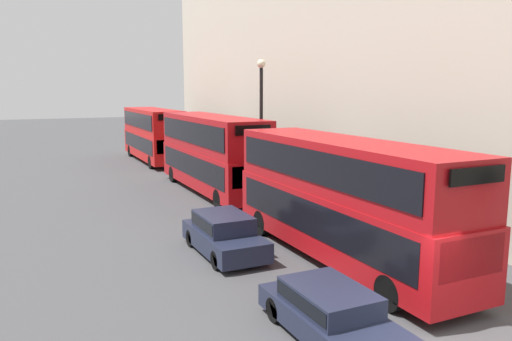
{
  "coord_description": "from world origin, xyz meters",
  "views": [
    {
      "loc": [
        -8.14,
        -7.32,
        5.87
      ],
      "look_at": [
        0.48,
        10.9,
        2.56
      ],
      "focal_mm": 35.0,
      "sensor_mm": 36.0,
      "label": 1
    }
  ],
  "objects_px": {
    "bus_leading": "(342,195)",
    "car_dark_sedan": "(330,311)",
    "bus_second_in_queue": "(212,151)",
    "pedestrian": "(214,163)",
    "bus_third_in_queue": "(153,133)",
    "car_hatchback": "(224,233)"
  },
  "relations": [
    {
      "from": "bus_second_in_queue",
      "to": "pedestrian",
      "type": "bearing_deg",
      "value": 68.15
    },
    {
      "from": "bus_leading",
      "to": "bus_second_in_queue",
      "type": "height_order",
      "value": "bus_second_in_queue"
    },
    {
      "from": "bus_leading",
      "to": "car_dark_sedan",
      "type": "distance_m",
      "value": 5.84
    },
    {
      "from": "bus_leading",
      "to": "car_hatchback",
      "type": "height_order",
      "value": "bus_leading"
    },
    {
      "from": "car_dark_sedan",
      "to": "pedestrian",
      "type": "xyz_separation_m",
      "value": [
        5.54,
        22.57,
        0.17
      ]
    },
    {
      "from": "bus_third_in_queue",
      "to": "car_hatchback",
      "type": "bearing_deg",
      "value": -98.03
    },
    {
      "from": "pedestrian",
      "to": "car_hatchback",
      "type": "bearing_deg",
      "value": -109.38
    },
    {
      "from": "bus_leading",
      "to": "bus_third_in_queue",
      "type": "xyz_separation_m",
      "value": [
        -0.0,
        26.47,
        0.03
      ]
    },
    {
      "from": "bus_leading",
      "to": "bus_third_in_queue",
      "type": "distance_m",
      "value": 26.47
    },
    {
      "from": "bus_leading",
      "to": "car_dark_sedan",
      "type": "height_order",
      "value": "bus_leading"
    },
    {
      "from": "bus_leading",
      "to": "pedestrian",
      "type": "relative_size",
      "value": 6.11
    },
    {
      "from": "car_hatchback",
      "to": "pedestrian",
      "type": "relative_size",
      "value": 2.34
    },
    {
      "from": "bus_leading",
      "to": "pedestrian",
      "type": "distance_m",
      "value": 18.3
    },
    {
      "from": "bus_third_in_queue",
      "to": "car_hatchback",
      "type": "distance_m",
      "value": 24.4
    },
    {
      "from": "car_hatchback",
      "to": "pedestrian",
      "type": "height_order",
      "value": "pedestrian"
    },
    {
      "from": "car_dark_sedan",
      "to": "car_hatchback",
      "type": "xyz_separation_m",
      "value": [
        -0.0,
        6.81,
        0.1
      ]
    },
    {
      "from": "bus_second_in_queue",
      "to": "car_hatchback",
      "type": "xyz_separation_m",
      "value": [
        -3.4,
        -10.42,
        -1.64
      ]
    },
    {
      "from": "car_dark_sedan",
      "to": "car_hatchback",
      "type": "bearing_deg",
      "value": 90.0
    },
    {
      "from": "bus_second_in_queue",
      "to": "bus_leading",
      "type": "bearing_deg",
      "value": -90.0
    },
    {
      "from": "bus_third_in_queue",
      "to": "pedestrian",
      "type": "bearing_deg",
      "value": -75.63
    },
    {
      "from": "bus_leading",
      "to": "bus_third_in_queue",
      "type": "bearing_deg",
      "value": 90.0
    },
    {
      "from": "car_dark_sedan",
      "to": "car_hatchback",
      "type": "height_order",
      "value": "car_hatchback"
    }
  ]
}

